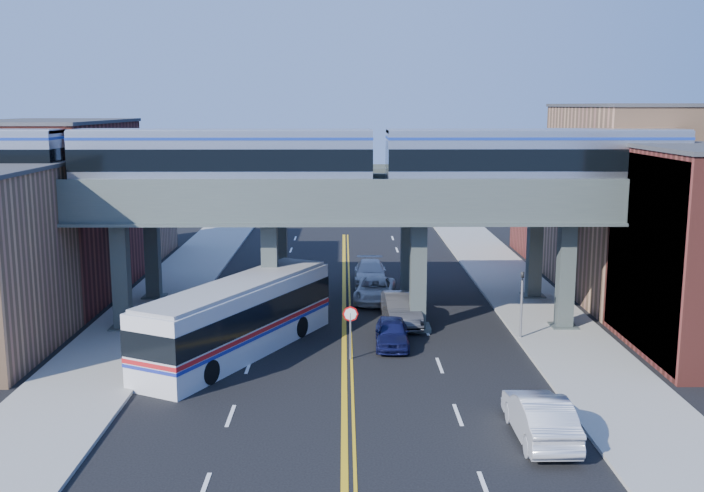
# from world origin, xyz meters

# --- Properties ---
(ground) EXTENTS (120.00, 120.00, 0.00)m
(ground) POSITION_xyz_m (0.00, 0.00, 0.00)
(ground) COLOR black
(ground) RESTS_ON ground
(sidewalk_west) EXTENTS (5.00, 70.00, 0.16)m
(sidewalk_west) POSITION_xyz_m (-11.50, 10.00, 0.08)
(sidewalk_west) COLOR gray
(sidewalk_west) RESTS_ON ground
(sidewalk_east) EXTENTS (5.00, 70.00, 0.16)m
(sidewalk_east) POSITION_xyz_m (11.50, 10.00, 0.08)
(sidewalk_east) COLOR gray
(sidewalk_east) RESTS_ON ground
(building_west_b) EXTENTS (8.00, 14.00, 11.00)m
(building_west_b) POSITION_xyz_m (-18.50, 16.00, 5.50)
(building_west_b) COLOR maroon
(building_west_b) RESTS_ON ground
(building_west_c) EXTENTS (8.00, 10.00, 8.00)m
(building_west_c) POSITION_xyz_m (-18.50, 29.00, 4.00)
(building_west_c) COLOR #A47754
(building_west_c) RESTS_ON ground
(building_east_b) EXTENTS (8.00, 14.00, 12.00)m
(building_east_b) POSITION_xyz_m (18.50, 16.00, 6.00)
(building_east_b) COLOR #A47754
(building_east_b) RESTS_ON ground
(building_east_c) EXTENTS (8.00, 10.00, 9.00)m
(building_east_c) POSITION_xyz_m (18.50, 29.00, 4.50)
(building_east_c) COLOR maroon
(building_east_c) RESTS_ON ground
(mural_panel) EXTENTS (0.10, 9.50, 9.50)m
(mural_panel) POSITION_xyz_m (14.55, 4.00, 4.75)
(mural_panel) COLOR teal
(mural_panel) RESTS_ON ground
(elevated_viaduct_near) EXTENTS (52.00, 3.60, 7.40)m
(elevated_viaduct_near) POSITION_xyz_m (0.00, 8.00, 6.47)
(elevated_viaduct_near) COLOR #404B47
(elevated_viaduct_near) RESTS_ON ground
(elevated_viaduct_far) EXTENTS (52.00, 3.60, 7.40)m
(elevated_viaduct_far) POSITION_xyz_m (0.00, 15.00, 6.47)
(elevated_viaduct_far) COLOR #404B47
(elevated_viaduct_far) RESTS_ON ground
(transit_train) EXTENTS (48.19, 3.02, 3.52)m
(transit_train) POSITION_xyz_m (-6.29, 8.00, 9.31)
(transit_train) COLOR black
(transit_train) RESTS_ON elevated_viaduct_near
(stop_sign) EXTENTS (0.76, 0.09, 2.63)m
(stop_sign) POSITION_xyz_m (0.30, 3.00, 1.76)
(stop_sign) COLOR slate
(stop_sign) RESTS_ON ground
(traffic_signal) EXTENTS (0.15, 0.18, 4.10)m
(traffic_signal) POSITION_xyz_m (9.20, 6.00, 2.30)
(traffic_signal) COLOR slate
(traffic_signal) RESTS_ON ground
(transit_bus) EXTENTS (8.63, 13.15, 3.42)m
(transit_bus) POSITION_xyz_m (-5.18, 3.99, 1.76)
(transit_bus) COLOR silver
(transit_bus) RESTS_ON ground
(car_lane_a) EXTENTS (1.83, 4.25, 1.43)m
(car_lane_a) POSITION_xyz_m (2.43, 5.06, 0.72)
(car_lane_a) COLOR #11143F
(car_lane_a) RESTS_ON ground
(car_lane_b) EXTENTS (2.11, 5.31, 1.72)m
(car_lane_b) POSITION_xyz_m (3.19, 9.15, 0.86)
(car_lane_b) COLOR #313234
(car_lane_b) RESTS_ON ground
(car_lane_c) EXTENTS (2.97, 5.36, 1.42)m
(car_lane_c) POSITION_xyz_m (1.94, 14.41, 0.71)
(car_lane_c) COLOR #BBBCBD
(car_lane_c) RESTS_ON ground
(car_lane_d) EXTENTS (2.25, 5.35, 1.54)m
(car_lane_d) POSITION_xyz_m (1.80, 19.25, 0.77)
(car_lane_d) COLOR silver
(car_lane_d) RESTS_ON ground
(car_parked_curb) EXTENTS (1.87, 5.21, 1.71)m
(car_parked_curb) POSITION_xyz_m (7.17, -6.26, 0.85)
(car_parked_curb) COLOR silver
(car_parked_curb) RESTS_ON ground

